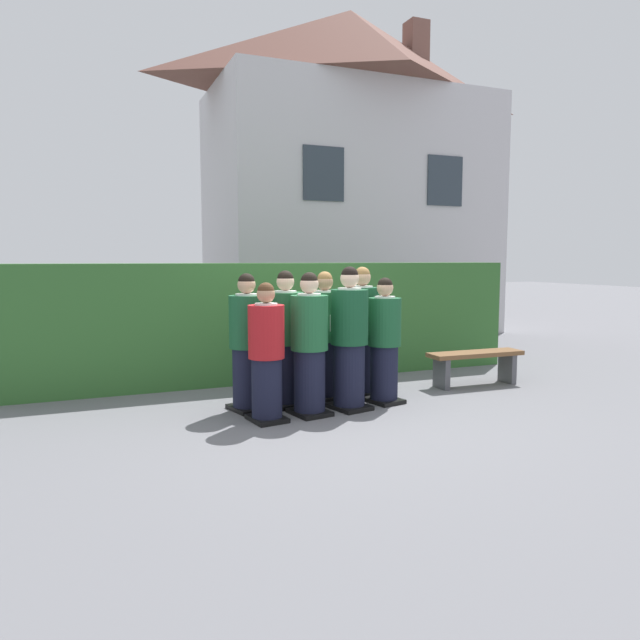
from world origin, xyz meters
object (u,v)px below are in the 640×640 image
at_px(student_front_row_2, 349,342).
at_px(student_front_row_1, 309,348).
at_px(student_rear_row_3, 362,334).
at_px(student_rear_row_0, 247,346).
at_px(student_rear_row_1, 286,342).
at_px(wooden_bench, 475,361).
at_px(student_front_row_3, 384,344).
at_px(student_rear_row_2, 325,339).
at_px(student_in_red_blazer, 267,356).

bearing_deg(student_front_row_2, student_front_row_1, -173.05).
distance_m(student_front_row_1, student_rear_row_3, 1.22).
distance_m(student_rear_row_0, student_rear_row_1, 0.49).
bearing_deg(student_rear_row_0, student_rear_row_3, 8.17).
relative_size(student_front_row_2, wooden_bench, 1.20).
xyz_separation_m(student_front_row_3, wooden_bench, (1.66, 0.38, -0.39)).
distance_m(student_front_row_3, student_rear_row_1, 1.22).
relative_size(student_front_row_1, student_rear_row_2, 1.01).
relative_size(student_front_row_2, student_front_row_3, 1.09).
height_order(student_rear_row_0, wooden_bench, student_rear_row_0).
height_order(student_in_red_blazer, student_rear_row_2, student_rear_row_2).
xyz_separation_m(student_front_row_1, student_rear_row_0, (-0.60, 0.46, -0.01)).
relative_size(student_rear_row_0, student_rear_row_2, 0.99).
relative_size(student_rear_row_0, student_rear_row_1, 0.98).
height_order(student_rear_row_3, wooden_bench, student_rear_row_3).
xyz_separation_m(student_front_row_2, wooden_bench, (2.19, 0.50, -0.46)).
bearing_deg(student_rear_row_1, student_rear_row_3, 9.73).
xyz_separation_m(student_front_row_2, student_rear_row_3, (0.48, 0.63, -0.01)).
relative_size(student_front_row_2, student_rear_row_0, 1.05).
distance_m(student_front_row_1, student_rear_row_0, 0.76).
bearing_deg(student_front_row_2, student_rear_row_3, 52.81).
bearing_deg(student_front_row_3, student_rear_row_2, 142.15).
bearing_deg(student_front_row_3, student_rear_row_3, 96.06).
bearing_deg(wooden_bench, student_front_row_1, -168.37).
bearing_deg(student_in_red_blazer, student_rear_row_3, 26.45).
distance_m(student_front_row_1, wooden_bench, 2.81).
height_order(student_front_row_1, wooden_bench, student_front_row_1).
xyz_separation_m(student_front_row_3, student_rear_row_2, (-0.60, 0.47, 0.03)).
distance_m(student_rear_row_1, student_rear_row_3, 1.13).
distance_m(student_rear_row_2, wooden_bench, 2.30).
height_order(student_front_row_1, student_front_row_2, student_front_row_2).
distance_m(student_rear_row_0, student_rear_row_3, 1.62).
bearing_deg(student_front_row_1, student_rear_row_1, 102.66).
height_order(student_in_red_blazer, student_rear_row_0, student_rear_row_0).
distance_m(student_front_row_3, student_rear_row_2, 0.76).
distance_m(student_rear_row_0, wooden_bench, 3.35).
relative_size(student_rear_row_0, wooden_bench, 1.14).
xyz_separation_m(student_in_red_blazer, student_rear_row_2, (0.99, 0.72, 0.05)).
relative_size(student_front_row_1, student_front_row_3, 1.05).
height_order(student_front_row_2, student_front_row_3, student_front_row_2).
bearing_deg(student_front_row_2, student_rear_row_0, 160.63).
distance_m(student_front_row_3, wooden_bench, 1.75).
relative_size(student_rear_row_1, student_rear_row_2, 1.01).
height_order(student_front_row_3, student_rear_row_3, student_rear_row_3).
xyz_separation_m(student_front_row_3, student_rear_row_3, (-0.05, 0.51, 0.06)).
height_order(student_front_row_3, student_rear_row_2, student_rear_row_2).
height_order(student_rear_row_0, student_rear_row_2, student_rear_row_2).
bearing_deg(student_rear_row_1, student_front_row_1, -77.34).
height_order(student_in_red_blazer, student_rear_row_3, student_rear_row_3).
bearing_deg(wooden_bench, student_front_row_3, -167.07).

